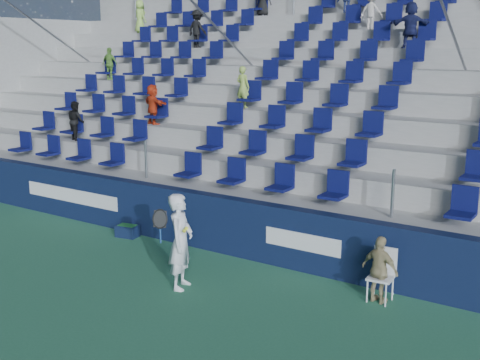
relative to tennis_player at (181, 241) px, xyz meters
name	(u,v)px	position (x,y,z in m)	size (l,w,h in m)	color
ground	(136,309)	(-0.04, -1.14, -0.87)	(70.00, 70.00, 0.00)	#327550
sponsor_wall	(241,228)	(-0.04, 2.01, -0.27)	(24.00, 0.32, 1.20)	#101B3C
grandstand	(346,127)	(-0.04, 7.10, 1.26)	(24.00, 8.17, 6.63)	#A8A8A3
tennis_player	(181,241)	(0.00, 0.00, 0.00)	(0.70, 0.74, 1.74)	white
line_judge_chair	(383,270)	(3.20, 1.50, -0.35)	(0.43, 0.44, 0.92)	white
line_judge	(380,270)	(3.20, 1.36, -0.29)	(0.68, 0.28, 1.17)	tan
ball_bin	(127,230)	(-2.90, 1.61, -0.72)	(0.54, 0.40, 0.28)	#0F1B3A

